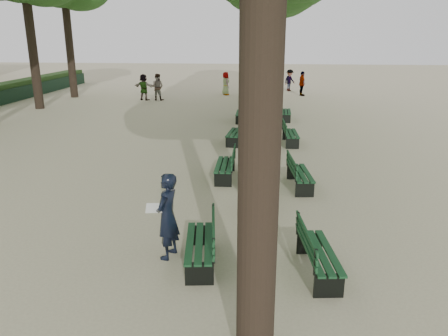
{
  "coord_description": "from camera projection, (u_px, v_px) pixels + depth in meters",
  "views": [
    {
      "loc": [
        1.55,
        -7.12,
        4.34
      ],
      "look_at": [
        0.6,
        3.0,
        1.2
      ],
      "focal_mm": 35.0,
      "sensor_mm": 36.0,
      "label": 1
    }
  ],
  "objects": [
    {
      "name": "bench_right_3",
      "position": [
        285.0,
        115.0,
        22.77
      ],
      "size": [
        0.62,
        1.81,
        0.92
      ],
      "color": "black",
      "rests_on": "ground"
    },
    {
      "name": "bench_right_1",
      "position": [
        300.0,
        179.0,
        12.75
      ],
      "size": [
        0.75,
        1.85,
        0.92
      ],
      "color": "black",
      "rests_on": "ground"
    },
    {
      "name": "bench_left_0",
      "position": [
        200.0,
        251.0,
        8.53
      ],
      "size": [
        0.79,
        1.86,
        0.92
      ],
      "color": "black",
      "rests_on": "ground"
    },
    {
      "name": "bench_left_2",
      "position": [
        235.0,
        137.0,
        17.97
      ],
      "size": [
        0.72,
        1.84,
        0.92
      ],
      "color": "black",
      "rests_on": "ground"
    },
    {
      "name": "pedestrian_b",
      "position": [
        290.0,
        80.0,
        34.23
      ],
      "size": [
        0.97,
        1.02,
        1.66
      ],
      "primitive_type": "imported",
      "rotation": [
        0.0,
        0.0,
        0.83
      ],
      "color": "#262628",
      "rests_on": "ground"
    },
    {
      "name": "man_with_map",
      "position": [
        167.0,
        216.0,
        8.61
      ],
      "size": [
        0.69,
        0.77,
        1.77
      ],
      "color": "black",
      "rests_on": "ground"
    },
    {
      "name": "pedestrian_a",
      "position": [
        157.0,
        87.0,
        29.42
      ],
      "size": [
        0.92,
        0.52,
        1.78
      ],
      "primitive_type": "imported",
      "rotation": [
        0.0,
        0.0,
        2.94
      ],
      "color": "#262628",
      "rests_on": "ground"
    },
    {
      "name": "bench_right_2",
      "position": [
        291.0,
        138.0,
        17.81
      ],
      "size": [
        0.66,
        1.83,
        0.92
      ],
      "color": "black",
      "rests_on": "ground"
    },
    {
      "name": "bench_left_1",
      "position": [
        225.0,
        170.0,
        13.57
      ],
      "size": [
        0.6,
        1.81,
        0.92
      ],
      "color": "black",
      "rests_on": "ground"
    },
    {
      "name": "pedestrian_c",
      "position": [
        302.0,
        84.0,
        31.5
      ],
      "size": [
        0.58,
        1.08,
        1.75
      ],
      "primitive_type": "imported",
      "rotation": [
        0.0,
        0.0,
        1.81
      ],
      "color": "#262628",
      "rests_on": "ground"
    },
    {
      "name": "ground",
      "position": [
        177.0,
        275.0,
        8.19
      ],
      "size": [
        120.0,
        120.0,
        0.0
      ],
      "primitive_type": "plane",
      "color": "#B8AF8B",
      "rests_on": "ground"
    },
    {
      "name": "pedestrian_d",
      "position": [
        226.0,
        84.0,
        32.0
      ],
      "size": [
        0.66,
        0.87,
        1.66
      ],
      "primitive_type": "imported",
      "rotation": [
        0.0,
        0.0,
        2.03
      ],
      "color": "#262628",
      "rests_on": "ground"
    },
    {
      "name": "bench_right_0",
      "position": [
        319.0,
        261.0,
        8.16
      ],
      "size": [
        0.78,
        1.86,
        0.92
      ],
      "color": "black",
      "rests_on": "ground"
    },
    {
      "name": "pedestrian_e",
      "position": [
        144.0,
        87.0,
        29.46
      ],
      "size": [
        1.65,
        0.83,
        1.75
      ],
      "primitive_type": "imported",
      "rotation": [
        0.0,
        0.0,
        2.83
      ],
      "color": "#262628",
      "rests_on": "ground"
    },
    {
      "name": "bench_left_3",
      "position": [
        241.0,
        116.0,
        22.43
      ],
      "size": [
        0.58,
        1.8,
        0.92
      ],
      "color": "black",
      "rests_on": "ground"
    }
  ]
}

